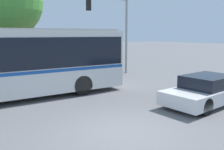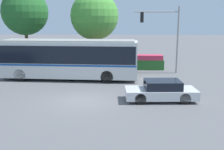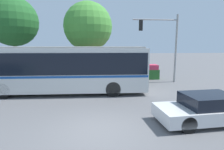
{
  "view_description": "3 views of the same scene",
  "coord_description": "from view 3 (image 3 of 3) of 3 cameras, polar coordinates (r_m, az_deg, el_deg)",
  "views": [
    {
      "loc": [
        -4.34,
        -5.76,
        3.03
      ],
      "look_at": [
        1.82,
        3.21,
        1.18
      ],
      "focal_mm": 38.75,
      "sensor_mm": 36.0,
      "label": 1
    },
    {
      "loc": [
        2.71,
        -16.1,
        4.99
      ],
      "look_at": [
        1.65,
        2.94,
        1.04
      ],
      "focal_mm": 43.85,
      "sensor_mm": 36.0,
      "label": 2
    },
    {
      "loc": [
        -0.03,
        -6.94,
        3.38
      ],
      "look_at": [
        1.09,
        4.99,
        1.43
      ],
      "focal_mm": 29.45,
      "sensor_mm": 36.0,
      "label": 3
    }
  ],
  "objects": [
    {
      "name": "city_bus",
      "position": [
        13.24,
        -14.24,
        2.42
      ],
      "size": [
        11.32,
        2.88,
        3.28
      ],
      "rotation": [
        0.0,
        0.0,
        3.11
      ],
      "color": "silver",
      "rests_on": "ground"
    },
    {
      "name": "street_tree_left",
      "position": [
        20.92,
        -28.38,
        14.36
      ],
      "size": [
        4.77,
        4.77,
        8.03
      ],
      "color": "brown",
      "rests_on": "ground"
    },
    {
      "name": "flowering_hedge",
      "position": [
        18.22,
        -1.63,
        0.81
      ],
      "size": [
        10.41,
        1.2,
        1.43
      ],
      "color": "#286028",
      "rests_on": "ground"
    },
    {
      "name": "sedan_foreground",
      "position": [
        9.19,
        27.35,
        -9.36
      ],
      "size": [
        4.46,
        2.13,
        1.27
      ],
      "rotation": [
        0.0,
        0.0,
        3.21
      ],
      "color": "silver",
      "rests_on": "ground"
    },
    {
      "name": "ground_plane",
      "position": [
        7.72,
        -4.77,
        -16.74
      ],
      "size": [
        140.0,
        140.0,
        0.0
      ],
      "primitive_type": "plane",
      "color": "#5B5B5E"
    },
    {
      "name": "traffic_light_pole",
      "position": [
        17.38,
        16.29,
        10.61
      ],
      "size": [
        4.12,
        0.24,
        6.07
      ],
      "rotation": [
        0.0,
        0.0,
        3.14
      ],
      "color": "gray",
      "rests_on": "ground"
    },
    {
      "name": "street_tree_centre",
      "position": [
        19.35,
        -7.46,
        14.66
      ],
      "size": [
        4.91,
        4.91,
        7.7
      ],
      "color": "brown",
      "rests_on": "ground"
    }
  ]
}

